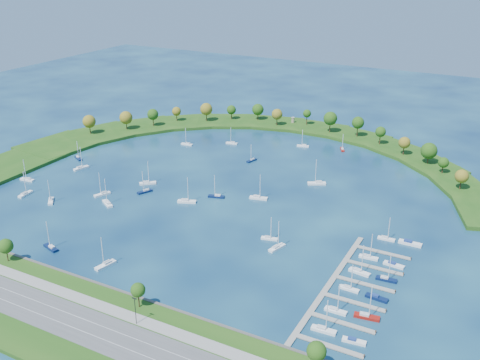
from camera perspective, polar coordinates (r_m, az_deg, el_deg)
The scene contains 40 objects.
ground at distance 290.83m, azimuth -1.33°, elevation -0.88°, with size 700.00×700.00×0.00m, color #071D44.
south_shoreline at distance 206.02m, azimuth -18.72°, elevation -12.76°, with size 420.00×43.10×11.60m.
breakwater at distance 351.60m, azimuth -4.04°, elevation 3.50°, with size 286.74×247.64×2.00m.
breakwater_trees at distance 365.79m, azimuth 3.10°, elevation 5.81°, with size 239.69×94.55×14.30m.
harbor_tower at distance 397.12m, azimuth 5.47°, elevation 6.18°, with size 2.60×2.60×3.92m.
dock_system at distance 211.72m, azimuth 11.06°, elevation -11.02°, with size 24.28×82.00×1.60m.
moored_boat_0 at distance 280.32m, azimuth -2.45°, elevation -1.64°, with size 8.64×4.55×12.24m.
moored_boat_1 at distance 279.91m, azimuth -13.48°, elevation -2.32°, with size 9.16×6.98×13.48m.
moored_boat_2 at distance 354.56m, azimuth 6.51°, elevation 3.56°, with size 7.88×3.75×11.16m.
moored_boat_3 at distance 246.79m, azimuth -18.89°, elevation -6.54°, with size 8.85×4.61×12.53m.
moored_boat_4 at distance 299.95m, azimuth -9.50°, elevation -0.25°, with size 8.35×7.63×13.02m.
moored_boat_5 at distance 328.00m, azimuth 1.22°, elevation 2.09°, with size 3.93×7.56×10.70m.
moored_boat_6 at distance 345.15m, azimuth -16.30°, elevation 2.22°, with size 7.98×5.67×11.58m.
moored_boat_7 at distance 290.84m, azimuth -18.90°, elevation -1.99°, with size 7.12×7.65×12.02m.
moored_boat_8 at distance 303.20m, azimuth -21.22°, elevation -1.30°, with size 3.16×8.85×12.76m.
moored_boat_9 at distance 275.81m, azimuth -5.51°, elevation -2.14°, with size 9.55×5.91×13.61m.
moored_boat_10 at distance 241.15m, azimuth 3.04°, elevation -5.95°, with size 7.56×3.70×10.71m.
moored_boat_11 at distance 328.87m, azimuth -16.05°, elevation 1.24°, with size 4.97×9.36×13.25m.
moored_boat_12 at distance 357.03m, azimuth -5.48°, elevation 3.74°, with size 7.82×2.61×11.32m.
moored_boat_13 at distance 352.15m, azimuth 10.49°, elevation 3.18°, with size 4.84×7.29×10.47m.
moored_boat_14 at distance 289.89m, azimuth -9.77°, elevation -1.11°, with size 5.51×8.23×11.83m.
moored_boat_15 at distance 234.14m, azimuth 3.82°, elevation -6.90°, with size 4.82×8.93×12.65m.
moored_boat_16 at distance 291.18m, azimuth -13.98°, elevation -1.37°, with size 5.65×8.81×12.59m.
moored_boat_17 at distance 228.13m, azimuth -13.67°, elevation -8.42°, with size 4.40×9.36×13.27m.
moored_boat_18 at distance 321.74m, azimuth -21.05°, elevation 0.09°, with size 8.53×3.28×12.22m.
moored_boat_19 at distance 278.49m, azimuth 1.90°, elevation -1.79°, with size 9.42×4.65×13.34m.
moored_boat_20 at distance 357.51m, azimuth -0.85°, elevation 3.87°, with size 7.83×3.33×11.15m.
moored_boat_21 at distance 298.27m, azimuth 7.92°, elevation -0.28°, with size 9.76×7.03×14.20m.
docked_boat_0 at distance 190.48m, azimuth 8.60°, elevation -14.94°, with size 8.54×2.84×12.37m.
docked_boat_1 at distance 187.95m, azimuth 11.64°, elevation -15.91°, with size 7.86×2.99×1.56m.
docked_boat_2 at distance 199.69m, azimuth 9.81°, elevation -13.03°, with size 7.86×2.21×11.55m.
docked_boat_3 at distance 198.89m, azimuth 12.91°, elevation -13.47°, with size 9.00×3.67×12.85m.
docked_boat_4 at distance 211.83m, azimuth 11.17°, elevation -10.84°, with size 7.52×2.40×10.93m.
docked_boat_5 at distance 209.22m, azimuth 13.87°, elevation -11.67°, with size 8.38×2.98×1.68m.
docked_boat_6 at distance 222.34m, azimuth 12.19°, elevation -9.17°, with size 8.78×3.60×12.53m.
docked_boat_7 at distance 220.34m, azimuth 14.83°, elevation -9.77°, with size 8.08×2.81×11.67m.
docked_boat_8 at distance 232.94m, azimuth 13.09°, elevation -7.68°, with size 7.87×2.75×11.36m.
docked_boat_9 at distance 230.39m, azimuth 15.54°, elevation -8.40°, with size 8.45×3.15×1.68m.
docked_boat_10 at distance 248.78m, azimuth 14.83°, elevation -5.79°, with size 7.47×2.36×10.88m.
docked_boat_11 at distance 247.86m, azimuth 17.09°, elevation -6.22°, with size 9.67×2.75×1.97m.
Camera 1 is at (131.18, -231.92, 116.56)m, focal length 41.45 mm.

